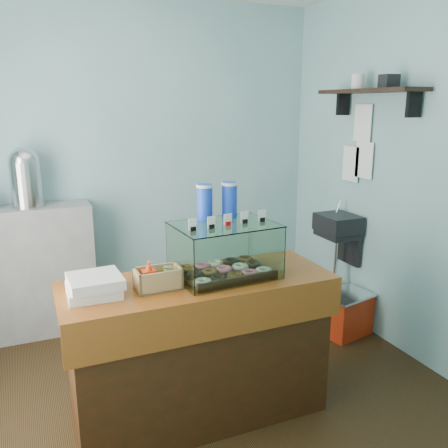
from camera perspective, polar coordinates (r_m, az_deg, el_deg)
name	(u,v)px	position (r m, az deg, el deg)	size (l,w,h in m)	color
ground	(188,392)	(3.43, -4.40, -19.48)	(3.50, 3.50, 0.00)	black
room_shell	(186,138)	(2.88, -4.61, 10.27)	(3.54, 3.04, 2.82)	#74A8AA
counter	(200,348)	(2.99, -2.94, -14.69)	(1.60, 0.60, 0.90)	#3D1C0B
back_shelf	(32,272)	(4.25, -22.12, -5.39)	(1.00, 0.32, 1.10)	#98989A
display_case	(223,247)	(2.84, -0.12, -2.78)	(0.62, 0.47, 0.54)	#371E10
condiment_crate	(157,279)	(2.67, -8.07, -6.51)	(0.25, 0.16, 0.17)	tan
pastry_boxes	(94,285)	(2.66, -15.34, -7.14)	(0.29, 0.29, 0.11)	silver
coffee_urn	(25,176)	(4.06, -22.80, 5.35)	(0.26, 0.26, 0.48)	silver
red_cooler	(345,313)	(4.21, 14.39, -10.37)	(0.47, 0.39, 0.36)	red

